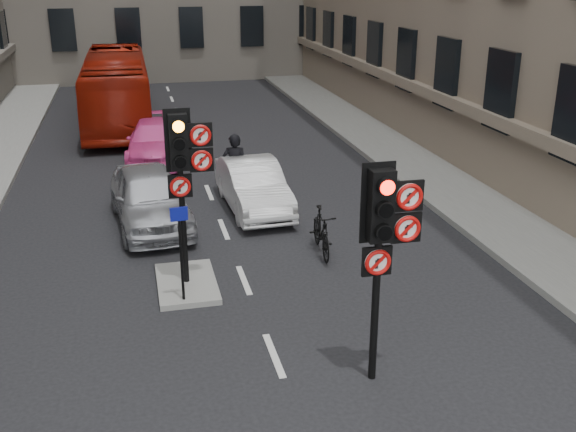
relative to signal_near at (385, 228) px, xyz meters
name	(u,v)px	position (x,y,z in m)	size (l,w,h in m)	color
ground	(303,429)	(-1.49, -0.99, -2.58)	(120.00, 120.00, 0.00)	black
pavement_right	(424,165)	(5.71, 11.01, -2.50)	(3.00, 50.00, 0.16)	gray
centre_island	(187,283)	(-2.69, 4.01, -2.52)	(1.20, 2.00, 0.12)	gray
signal_near	(385,228)	(0.00, 0.00, 0.00)	(0.91, 0.40, 3.58)	black
signal_far	(184,160)	(-2.60, 4.00, 0.12)	(0.91, 0.40, 3.58)	black
car_silver	(150,197)	(-3.23, 7.76, -1.84)	(1.76, 4.36, 1.49)	#AAACB2
car_white	(253,186)	(-0.47, 8.32, -1.92)	(1.40, 4.02, 1.32)	silver
car_pink	(155,141)	(-2.80, 13.99, -1.94)	(1.81, 4.46, 1.29)	#E9449A
bus_red	(117,89)	(-4.01, 19.95, -1.12)	(2.45, 10.47, 2.92)	#98190B
motorcycle	(321,232)	(0.49, 5.01, -2.05)	(0.50, 1.76, 1.06)	black
motorcyclist	(235,167)	(-0.82, 9.23, -1.63)	(0.69, 0.46, 1.91)	black
info_sign	(180,241)	(-2.81, 3.19, -1.22)	(0.33, 0.11, 1.92)	black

